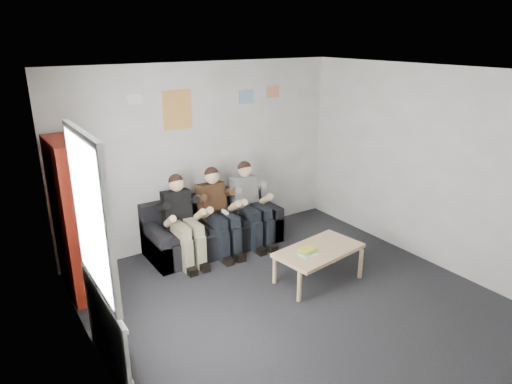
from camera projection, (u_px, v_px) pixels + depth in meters
room_shell at (311, 203)px, 4.88m from camera, size 5.00×5.00×5.00m
sofa at (213, 229)px, 6.86m from camera, size 2.00×0.82×0.77m
bookshelf at (72, 219)px, 5.44m from camera, size 0.29×0.87×1.94m
coffee_table at (319, 253)px, 5.87m from camera, size 1.14×0.63×0.46m
game_cases at (308, 252)px, 5.72m from camera, size 0.26×0.22×0.05m
person_left at (183, 221)px, 6.31m from camera, size 0.39×0.83×1.25m
person_middle at (218, 212)px, 6.60m from camera, size 0.39×0.84×1.26m
person_right at (251, 205)px, 6.89m from camera, size 0.39×0.85×1.26m
radiator at (115, 342)px, 4.26m from camera, size 0.10×0.64×0.60m
window at (99, 280)px, 3.99m from camera, size 0.05×1.30×2.36m
poster_large at (177, 110)px, 6.41m from camera, size 0.42×0.01×0.55m
poster_blue at (246, 97)px, 6.97m from camera, size 0.25×0.01×0.20m
poster_pink at (273, 92)px, 7.22m from camera, size 0.22×0.01×0.18m
poster_sign at (134, 99)px, 6.03m from camera, size 0.20×0.01×0.14m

